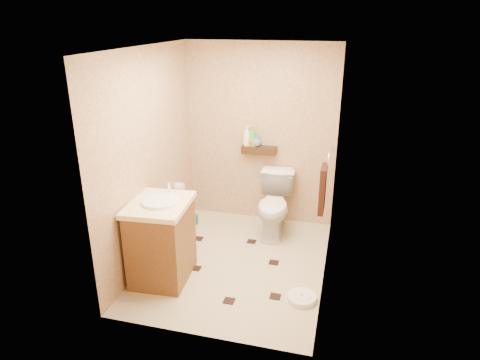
# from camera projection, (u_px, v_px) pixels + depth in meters

# --- Properties ---
(ground) EXTENTS (2.50, 2.50, 0.00)m
(ground) POSITION_uv_depth(u_px,v_px,m) (236.00, 263.00, 4.97)
(ground) COLOR beige
(ground) RESTS_ON ground
(wall_back) EXTENTS (2.00, 0.04, 2.40)m
(wall_back) POSITION_uv_depth(u_px,v_px,m) (260.00, 135.00, 5.66)
(wall_back) COLOR tan
(wall_back) RESTS_ON ground
(wall_front) EXTENTS (2.00, 0.04, 2.40)m
(wall_front) POSITION_uv_depth(u_px,v_px,m) (195.00, 215.00, 3.41)
(wall_front) COLOR tan
(wall_front) RESTS_ON ground
(wall_left) EXTENTS (0.04, 2.50, 2.40)m
(wall_left) POSITION_uv_depth(u_px,v_px,m) (150.00, 158.00, 4.77)
(wall_left) COLOR tan
(wall_left) RESTS_ON ground
(wall_right) EXTENTS (0.04, 2.50, 2.40)m
(wall_right) POSITION_uv_depth(u_px,v_px,m) (332.00, 173.00, 4.30)
(wall_right) COLOR tan
(wall_right) RESTS_ON ground
(ceiling) EXTENTS (2.00, 2.50, 0.02)m
(ceiling) POSITION_uv_depth(u_px,v_px,m) (235.00, 47.00, 4.10)
(ceiling) COLOR white
(ceiling) RESTS_ON wall_back
(wall_shelf) EXTENTS (0.46, 0.14, 0.10)m
(wall_shelf) POSITION_uv_depth(u_px,v_px,m) (259.00, 150.00, 5.66)
(wall_shelf) COLOR #3A230F
(wall_shelf) RESTS_ON wall_back
(floor_accents) EXTENTS (1.28, 1.34, 0.01)m
(floor_accents) POSITION_uv_depth(u_px,v_px,m) (236.00, 266.00, 4.90)
(floor_accents) COLOR black
(floor_accents) RESTS_ON ground
(toilet) EXTENTS (0.49, 0.81, 0.80)m
(toilet) POSITION_uv_depth(u_px,v_px,m) (274.00, 205.00, 5.51)
(toilet) COLOR white
(toilet) RESTS_ON ground
(vanity) EXTENTS (0.65, 0.77, 1.03)m
(vanity) POSITION_uv_depth(u_px,v_px,m) (162.00, 239.00, 4.55)
(vanity) COLOR brown
(vanity) RESTS_ON ground
(bathroom_scale) EXTENTS (0.38, 0.38, 0.06)m
(bathroom_scale) POSITION_uv_depth(u_px,v_px,m) (302.00, 298.00, 4.31)
(bathroom_scale) COLOR white
(bathroom_scale) RESTS_ON ground
(toilet_brush) EXTENTS (0.11, 0.11, 0.49)m
(toilet_brush) POSITION_uv_depth(u_px,v_px,m) (194.00, 212.00, 5.84)
(toilet_brush) COLOR #186056
(toilet_brush) RESTS_ON ground
(towel_ring) EXTENTS (0.12, 0.30, 0.76)m
(towel_ring) POSITION_uv_depth(u_px,v_px,m) (323.00, 187.00, 4.64)
(towel_ring) COLOR silver
(towel_ring) RESTS_ON wall_right
(toilet_paper) EXTENTS (0.12, 0.11, 0.12)m
(toilet_paper) POSITION_uv_depth(u_px,v_px,m) (179.00, 187.00, 5.56)
(toilet_paper) COLOR white
(toilet_paper) RESTS_ON wall_left
(bottle_a) EXTENTS (0.12, 0.12, 0.26)m
(bottle_a) POSITION_uv_depth(u_px,v_px,m) (247.00, 136.00, 5.63)
(bottle_a) COLOR white
(bottle_a) RESTS_ON wall_shelf
(bottle_b) EXTENTS (0.09, 0.09, 0.17)m
(bottle_b) POSITION_uv_depth(u_px,v_px,m) (249.00, 139.00, 5.64)
(bottle_b) COLOR gold
(bottle_b) RESTS_ON wall_shelf
(bottle_c) EXTENTS (0.12, 0.12, 0.13)m
(bottle_c) POSITION_uv_depth(u_px,v_px,m) (252.00, 141.00, 5.64)
(bottle_c) COLOR red
(bottle_c) RESTS_ON wall_shelf
(bottle_d) EXTENTS (0.14, 0.14, 0.26)m
(bottle_d) POSITION_uv_depth(u_px,v_px,m) (252.00, 136.00, 5.61)
(bottle_d) COLOR green
(bottle_d) RESTS_ON wall_shelf
(bottle_e) EXTENTS (0.08, 0.08, 0.17)m
(bottle_e) POSITION_uv_depth(u_px,v_px,m) (253.00, 140.00, 5.63)
(bottle_e) COLOR #EE7D4F
(bottle_e) RESTS_ON wall_shelf
(bottle_f) EXTENTS (0.16, 0.16, 0.15)m
(bottle_f) POSITION_uv_depth(u_px,v_px,m) (257.00, 141.00, 5.62)
(bottle_f) COLOR #4978B8
(bottle_f) RESTS_ON wall_shelf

